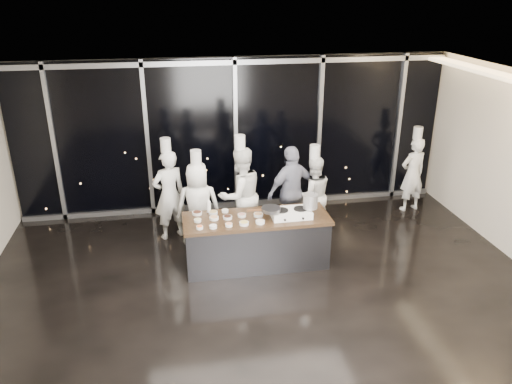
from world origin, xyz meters
TOP-DOWN VIEW (x-y plane):
  - ground at (0.00, 0.00)m, footprint 9.00×9.00m
  - room_shell at (0.18, 0.00)m, footprint 9.02×7.02m
  - window_wall at (0.00, 3.43)m, footprint 8.90×0.11m
  - demo_counter at (0.00, 0.90)m, footprint 2.46×0.86m
  - stove at (0.57, 0.83)m, footprint 0.67×0.44m
  - frying_pan at (0.22, 0.81)m, footprint 0.57×0.33m
  - stock_pot at (0.90, 0.82)m, footprint 0.25×0.25m
  - prep_bowls at (-0.51, 0.90)m, footprint 1.18×0.70m
  - squeeze_bottle at (-0.77, 1.24)m, footprint 0.07×0.07m
  - chef_far_left at (-1.43, 2.20)m, footprint 0.75×0.63m
  - chef_left at (-0.92, 1.75)m, footprint 0.83×0.58m
  - chef_center at (-0.13, 1.85)m, footprint 1.09×0.98m
  - guest at (0.85, 1.92)m, footprint 1.13×0.79m
  - chef_right at (1.28, 1.96)m, footprint 0.79×0.63m
  - chef_side at (3.65, 2.60)m, footprint 0.66×0.50m

SIDE VIEW (x-z plane):
  - ground at x=0.00m, z-range 0.00..0.00m
  - demo_counter at x=0.00m, z-range 0.00..0.90m
  - chef_right at x=1.28m, z-range -0.10..1.67m
  - chef_left at x=-0.92m, z-range -0.10..1.75m
  - chef_side at x=3.65m, z-range -0.09..1.75m
  - chef_far_left at x=-1.43m, z-range -0.10..1.87m
  - guest at x=0.85m, z-range 0.00..1.78m
  - chef_center at x=-0.13m, z-range -0.11..1.95m
  - prep_bowls at x=-0.51m, z-range 0.90..0.95m
  - stove at x=0.57m, z-range 0.89..1.03m
  - squeeze_bottle at x=-0.77m, z-range 0.89..1.15m
  - frying_pan at x=0.22m, z-range 1.04..1.09m
  - stock_pot at x=0.90m, z-range 1.04..1.28m
  - window_wall at x=0.00m, z-range 0.00..3.20m
  - room_shell at x=0.18m, z-range 0.64..3.85m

